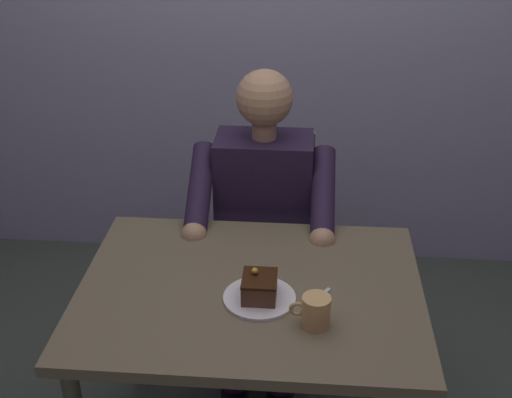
% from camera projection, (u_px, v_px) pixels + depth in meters
% --- Properties ---
extents(dining_table, '(1.04, 0.79, 0.72)m').
position_uv_depth(dining_table, '(250.00, 310.00, 2.05)').
color(dining_table, brown).
rests_on(dining_table, ground).
extents(chair, '(0.42, 0.42, 0.91)m').
position_uv_depth(chair, '(265.00, 233.00, 2.72)').
color(chair, '#666045').
rests_on(chair, ground).
extents(seated_person, '(0.53, 0.58, 1.22)m').
position_uv_depth(seated_person, '(262.00, 226.00, 2.50)').
color(seated_person, '#281B34').
rests_on(seated_person, ground).
extents(dessert_plate, '(0.21, 0.21, 0.01)m').
position_uv_depth(dessert_plate, '(259.00, 298.00, 1.96)').
color(dessert_plate, white).
rests_on(dessert_plate, dining_table).
extents(cake_slice, '(0.10, 0.11, 0.09)m').
position_uv_depth(cake_slice, '(259.00, 287.00, 1.94)').
color(cake_slice, brown).
rests_on(cake_slice, dessert_plate).
extents(coffee_cup, '(0.12, 0.08, 0.09)m').
position_uv_depth(coffee_cup, '(316.00, 311.00, 1.83)').
color(coffee_cup, tan).
rests_on(coffee_cup, dining_table).
extents(dessert_spoon, '(0.07, 0.14, 0.01)m').
position_uv_depth(dessert_spoon, '(319.00, 305.00, 1.93)').
color(dessert_spoon, silver).
rests_on(dessert_spoon, dining_table).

